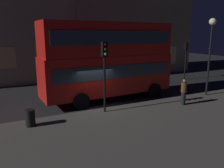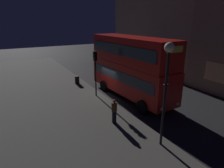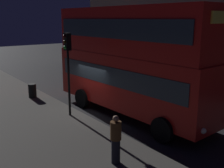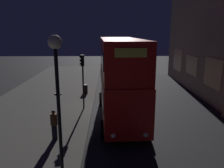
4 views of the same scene
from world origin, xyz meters
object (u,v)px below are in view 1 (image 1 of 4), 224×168
traffic_light_near_kerb (105,63)px  litter_bin (30,118)px  traffic_light_far_side (186,53)px  street_lamp (211,40)px  double_decker_bus (108,58)px  pedestrian (184,92)px

traffic_light_near_kerb → litter_bin: traffic_light_near_kerb is taller
traffic_light_far_side → litter_bin: bearing=37.5°
street_lamp → double_decker_bus: bearing=159.2°
traffic_light_far_side → pedestrian: traffic_light_far_side is taller
traffic_light_far_side → pedestrian: bearing=62.3°
street_lamp → pedestrian: 4.94m
traffic_light_near_kerb → street_lamp: bearing=-3.5°
traffic_light_near_kerb → double_decker_bus: bearing=56.4°
street_lamp → pedestrian: street_lamp is taller
traffic_light_near_kerb → pedestrian: traffic_light_near_kerb is taller
double_decker_bus → traffic_light_far_side: (10.58, 3.18, -0.28)m
double_decker_bus → pedestrian: double_decker_bus is taller
pedestrian → litter_bin: 9.69m
traffic_light_far_side → street_lamp: bearing=76.6°
pedestrian → litter_bin: (-9.65, 0.74, -0.45)m
double_decker_bus → street_lamp: street_lamp is taller
traffic_light_near_kerb → street_lamp: size_ratio=0.73×
traffic_light_near_kerb → traffic_light_far_side: (12.16, 5.97, -0.31)m
double_decker_bus → street_lamp: size_ratio=1.71×
traffic_light_near_kerb → litter_bin: 5.07m
pedestrian → traffic_light_far_side: bearing=-111.2°
litter_bin → double_decker_bus: bearing=27.5°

